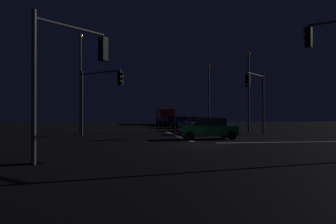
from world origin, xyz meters
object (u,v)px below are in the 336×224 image
sedan_orange (209,126)px  sedan_black (173,121)px  streetlamp_right_far (209,91)px  streetlamp_left_near (80,76)px  box_truck (165,115)px  traffic_signal_nw (99,90)px  sedan_white (196,124)px  sedan_gray (167,121)px  streetlamp_right_near (249,85)px  traffic_signal_sw (68,63)px  traffic_signal_ne (257,92)px  sedan_blue (182,122)px  sedan_green_crossing (208,128)px

sedan_orange → sedan_black: same height
streetlamp_right_far → streetlamp_left_near: size_ratio=0.98×
box_truck → traffic_signal_nw: size_ratio=1.50×
sedan_white → sedan_gray: size_ratio=1.00×
sedan_white → streetlamp_right_far: size_ratio=0.45×
streetlamp_right_far → streetlamp_right_near: size_ratio=1.12×
sedan_orange → sedan_white: (0.30, 6.40, 0.00)m
sedan_orange → box_truck: size_ratio=0.52×
box_truck → traffic_signal_sw: traffic_signal_sw is taller
traffic_signal_ne → streetlamp_left_near: size_ratio=0.57×
traffic_signal_sw → streetlamp_right_near: bearing=52.1°
streetlamp_right_far → sedan_blue: bearing=-128.7°
sedan_orange → box_truck: (0.16, 31.53, 0.91)m
sedan_white → sedan_green_crossing: same height
sedan_orange → traffic_signal_sw: (-10.25, -16.26, 3.11)m
traffic_signal_ne → traffic_signal_sw: size_ratio=0.98×
sedan_white → streetlamp_right_near: size_ratio=0.51×
streetlamp_right_far → box_truck: bearing=114.6°
sedan_gray → streetlamp_right_far: 8.93m
box_truck → traffic_signal_nw: bearing=-106.3°
sedan_orange → traffic_signal_nw: size_ratio=0.79×
sedan_white → traffic_signal_nw: 13.98m
traffic_signal_ne → streetlamp_right_far: 22.42m
sedan_gray → traffic_signal_nw: size_ratio=0.79×
traffic_signal_ne → sedan_blue: bearing=103.8°
sedan_green_crossing → streetlamp_right_near: 12.95m
sedan_white → sedan_blue: (-0.40, 6.60, 0.00)m
box_truck → sedan_green_crossing: 37.62m
sedan_orange → box_truck: bearing=89.7°
traffic_signal_ne → sedan_black: bearing=100.0°
streetlamp_right_near → streetlamp_left_near: bearing=180.0°
sedan_white → sedan_gray: (-0.59, 18.50, 0.00)m
sedan_white → streetlamp_left_near: (-12.32, -2.46, 4.81)m
sedan_black → streetlamp_right_near: size_ratio=0.51×
sedan_blue → box_truck: box_truck is taller
sedan_orange → sedan_green_crossing: size_ratio=1.00×
sedan_blue → streetlamp_right_far: size_ratio=0.45×
sedan_orange → sedan_gray: 24.90m
traffic_signal_nw → box_truck: bearing=73.7°
streetlamp_right_near → streetlamp_left_near: (-17.47, 0.00, 0.65)m
traffic_signal_sw → sedan_white: bearing=65.0°
traffic_signal_nw → streetlamp_right_near: size_ratio=0.64×
sedan_green_crossing → box_truck: bearing=87.2°
sedan_gray → streetlamp_right_far: size_ratio=0.45×
traffic_signal_nw → sedan_white: bearing=41.9°
traffic_signal_nw → streetlamp_left_near: bearing=108.0°
sedan_gray → traffic_signal_nw: traffic_signal_nw is taller
sedan_blue → traffic_signal_sw: bearing=-109.1°
sedan_orange → sedan_white: 6.41m
box_truck → traffic_signal_sw: size_ratio=1.45×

